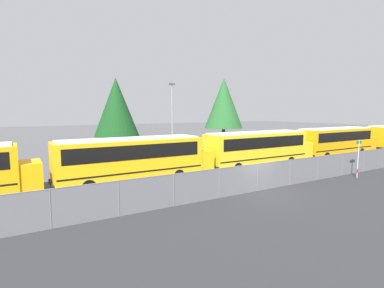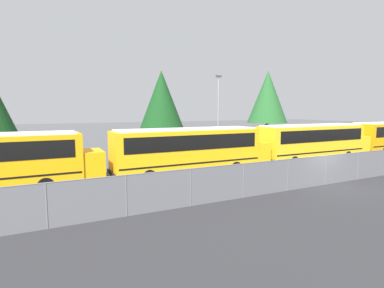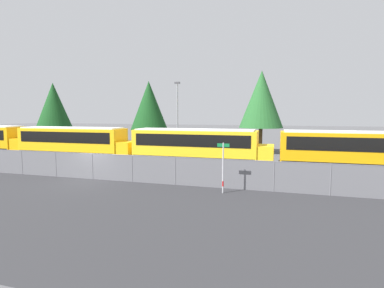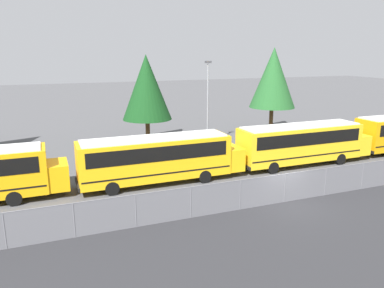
% 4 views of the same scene
% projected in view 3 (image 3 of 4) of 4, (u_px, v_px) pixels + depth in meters
% --- Properties ---
extents(ground_plane, '(200.00, 200.00, 0.00)m').
position_uv_depth(ground_plane, '(93.00, 179.00, 20.97)').
color(ground_plane, '#4C4C4F').
extents(road_strip, '(119.58, 12.00, 0.01)m').
position_uv_depth(road_strip, '(23.00, 204.00, 15.23)').
color(road_strip, '#2B2B2D').
rests_on(road_strip, ground_plane).
extents(fence, '(85.65, 0.07, 1.82)m').
position_uv_depth(fence, '(93.00, 166.00, 20.87)').
color(fence, '#9EA0A5').
rests_on(fence, ground_plane).
extents(school_bus_2, '(11.71, 2.55, 3.29)m').
position_uv_depth(school_bus_2, '(75.00, 142.00, 28.29)').
color(school_bus_2, yellow).
rests_on(school_bus_2, ground_plane).
extents(school_bus_3, '(11.71, 2.55, 3.29)m').
position_uv_depth(school_bus_3, '(197.00, 145.00, 25.00)').
color(school_bus_3, yellow).
rests_on(school_bus_3, ground_plane).
extents(school_bus_4, '(11.71, 2.55, 3.29)m').
position_uv_depth(school_bus_4, '(358.00, 150.00, 21.85)').
color(school_bus_4, orange).
rests_on(school_bus_4, ground_plane).
extents(street_sign, '(0.70, 0.09, 2.93)m').
position_uv_depth(street_sign, '(223.00, 167.00, 17.15)').
color(street_sign, '#B7B7BC').
rests_on(street_sign, ground_plane).
extents(light_pole, '(0.60, 0.24, 8.13)m').
position_uv_depth(light_pole, '(177.00, 115.00, 34.08)').
color(light_pole, gray).
rests_on(light_pole, ground_plane).
extents(tree_0, '(5.30, 5.30, 9.11)m').
position_uv_depth(tree_0, '(54.00, 106.00, 44.45)').
color(tree_0, '#51381E').
rests_on(tree_0, ground_plane).
extents(tree_1, '(4.83, 4.83, 8.73)m').
position_uv_depth(tree_1, '(149.00, 106.00, 38.59)').
color(tree_1, '#51381E').
rests_on(tree_1, ground_plane).
extents(tree_2, '(5.01, 5.01, 9.45)m').
position_uv_depth(tree_2, '(261.00, 99.00, 34.26)').
color(tree_2, '#51381E').
rests_on(tree_2, ground_plane).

